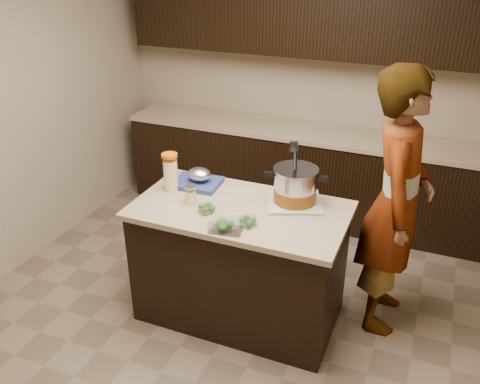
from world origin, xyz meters
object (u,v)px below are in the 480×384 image
object	(u,v)px
lemonade_pitcher	(171,173)
person	(396,204)
stock_pot	(295,187)
island	(240,262)

from	to	relation	value
lemonade_pitcher	person	xyz separation A→B (m)	(1.55, 0.31, -0.09)
stock_pot	lemonade_pitcher	bearing A→B (deg)	176.44
lemonade_pitcher	island	bearing A→B (deg)	-6.93
stock_pot	lemonade_pitcher	size ratio (longest dim) A/B	1.59
person	lemonade_pitcher	bearing A→B (deg)	98.75
island	lemonade_pitcher	bearing A→B (deg)	173.07
island	lemonade_pitcher	size ratio (longest dim) A/B	5.29
lemonade_pitcher	stock_pot	bearing A→B (deg)	8.62
stock_pot	lemonade_pitcher	world-z (taller)	stock_pot
island	lemonade_pitcher	xyz separation A→B (m)	(-0.57, 0.07, 0.58)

